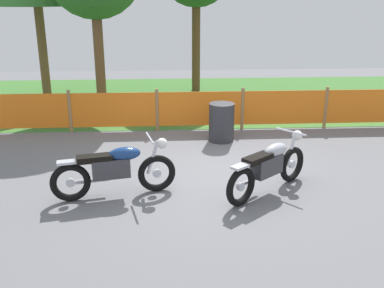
{
  "coord_description": "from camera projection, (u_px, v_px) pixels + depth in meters",
  "views": [
    {
      "loc": [
        -0.85,
        -7.81,
        3.25
      ],
      "look_at": [
        -0.43,
        -0.88,
        0.9
      ],
      "focal_mm": 41.8,
      "sensor_mm": 36.0,
      "label": 1
    }
  ],
  "objects": [
    {
      "name": "grass_verge",
      "position": [
        192.0,
        98.0,
        14.49
      ],
      "size": [
        24.0,
        7.0,
        0.01
      ],
      "primitive_type": "cube",
      "color": "#427A33",
      "rests_on": "ground"
    },
    {
      "name": "motorcycle_trailing",
      "position": [
        115.0,
        169.0,
        7.4
      ],
      "size": [
        2.06,
        0.72,
        0.99
      ],
      "rotation": [
        0.0,
        0.0,
        0.22
      ],
      "color": "black",
      "rests_on": "ground"
    },
    {
      "name": "oil_drum",
      "position": [
        221.0,
        122.0,
        10.23
      ],
      "size": [
        0.58,
        0.58,
        0.88
      ],
      "primitive_type": "cylinder",
      "color": "#2D2D33",
      "rests_on": "ground"
    },
    {
      "name": "ground",
      "position": [
        211.0,
        174.0,
        8.48
      ],
      "size": [
        24.0,
        24.0,
        0.02
      ],
      "primitive_type": "cube",
      "color": "slate"
    },
    {
      "name": "motorcycle_lead",
      "position": [
        269.0,
        166.0,
        7.54
      ],
      "size": [
        1.65,
        1.42,
        0.98
      ],
      "rotation": [
        0.0,
        0.0,
        0.7
      ],
      "color": "black",
      "rests_on": "ground"
    },
    {
      "name": "barrier_fence",
      "position": [
        200.0,
        109.0,
        11.01
      ],
      "size": [
        10.63,
        0.08,
        1.05
      ],
      "color": "#997547",
      "rests_on": "ground"
    }
  ]
}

